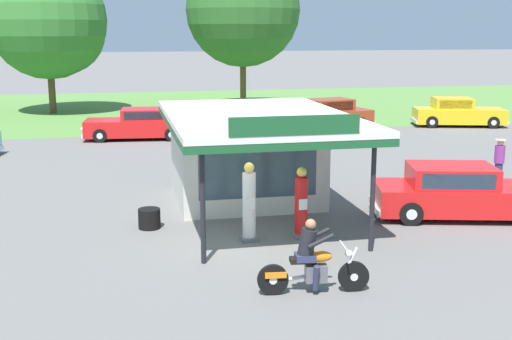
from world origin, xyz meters
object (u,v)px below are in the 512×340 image
at_px(featured_classic_sedan, 464,193).
at_px(bystander_standing_back_lot, 499,161).
at_px(parked_car_back_row_centre, 138,125).
at_px(spare_tire_stack, 149,219).
at_px(gas_pump_offside, 301,205).
at_px(parked_car_second_row_spare, 250,131).
at_px(parked_car_back_row_far_left, 325,116).
at_px(motorcycle_with_rider, 312,263).
at_px(gas_pump_nearside, 249,205).
at_px(parked_car_back_row_centre_left, 457,113).

xyz_separation_m(featured_classic_sedan, bystander_standing_back_lot, (3.05, 3.13, 0.19)).
bearing_deg(parked_car_back_row_centre, spare_tire_stack, -91.01).
xyz_separation_m(gas_pump_offside, spare_tire_stack, (-3.82, 1.59, -0.57)).
xyz_separation_m(featured_classic_sedan, parked_car_second_row_spare, (-3.64, 12.83, -0.01)).
bearing_deg(parked_car_back_row_far_left, parked_car_back_row_centre, -173.59).
distance_m(featured_classic_sedan, bystander_standing_back_lot, 4.37).
bearing_deg(parked_car_second_row_spare, spare_tire_stack, -113.59).
height_order(featured_classic_sedan, parked_car_back_row_centre, featured_classic_sedan).
relative_size(featured_classic_sedan, parked_car_second_row_spare, 1.07).
bearing_deg(parked_car_back_row_centre, motorcycle_with_rider, -82.34).
height_order(gas_pump_offside, parked_car_second_row_spare, gas_pump_offside).
height_order(gas_pump_nearside, bystander_standing_back_lot, gas_pump_nearside).
height_order(parked_car_back_row_far_left, bystander_standing_back_lot, bystander_standing_back_lot).
relative_size(featured_classic_sedan, parked_car_back_row_far_left, 0.98).
xyz_separation_m(gas_pump_offside, motorcycle_with_rider, (-0.81, -3.63, -0.19)).
relative_size(gas_pump_nearside, parked_car_back_row_far_left, 0.35).
relative_size(gas_pump_nearside, motorcycle_with_rider, 0.88).
xyz_separation_m(bystander_standing_back_lot, spare_tire_stack, (-11.95, -2.33, -0.62)).
relative_size(gas_pump_offside, parked_car_back_row_centre, 0.35).
relative_size(gas_pump_nearside, parked_car_back_row_centre, 0.38).
height_order(parked_car_back_row_far_left, parked_car_back_row_centre, parked_car_back_row_far_left).
bearing_deg(gas_pump_nearside, parked_car_back_row_far_left, 66.39).
distance_m(gas_pump_nearside, spare_tire_stack, 2.99).
bearing_deg(gas_pump_nearside, featured_classic_sedan, 7.03).
xyz_separation_m(parked_car_back_row_centre, parked_car_second_row_spare, (4.99, -3.13, -0.00)).
height_order(motorcycle_with_rider, parked_car_back_row_far_left, parked_car_back_row_far_left).
distance_m(gas_pump_offside, spare_tire_stack, 4.18).
xyz_separation_m(gas_pump_nearside, motorcycle_with_rider, (0.57, -3.63, -0.28)).
bearing_deg(bystander_standing_back_lot, gas_pump_nearside, -157.57).
bearing_deg(parked_car_back_row_far_left, bystander_standing_back_lot, -83.10).
distance_m(parked_car_back_row_centre_left, parked_car_second_row_spare, 13.25).
distance_m(parked_car_back_row_centre, bystander_standing_back_lot, 17.36).
bearing_deg(featured_classic_sedan, gas_pump_offside, -171.09).
distance_m(motorcycle_with_rider, parked_car_second_row_spare, 17.40).
bearing_deg(parked_car_back_row_centre_left, bystander_standing_back_lot, -113.68).
height_order(gas_pump_offside, parked_car_back_row_centre_left, gas_pump_offside).
bearing_deg(gas_pump_offside, parked_car_second_row_spare, 83.97).
relative_size(featured_classic_sedan, parked_car_back_row_centre_left, 1.06).
height_order(parked_car_back_row_centre_left, parked_car_second_row_spare, parked_car_back_row_centre_left).
bearing_deg(parked_car_back_row_far_left, gas_pump_offside, -109.82).
relative_size(motorcycle_with_rider, parked_car_back_row_centre_left, 0.43).
height_order(parked_car_back_row_far_left, parked_car_second_row_spare, parked_car_back_row_far_left).
bearing_deg(featured_classic_sedan, parked_car_back_row_far_left, 85.44).
bearing_deg(gas_pump_offside, parked_car_back_row_centre, 101.96).
height_order(motorcycle_with_rider, spare_tire_stack, motorcycle_with_rider).
bearing_deg(spare_tire_stack, bystander_standing_back_lot, 11.04).
distance_m(gas_pump_nearside, parked_car_second_row_spare, 13.92).
bearing_deg(gas_pump_offside, motorcycle_with_rider, -102.55).
relative_size(gas_pump_nearside, gas_pump_offside, 1.10).
bearing_deg(parked_car_second_row_spare, bystander_standing_back_lot, -55.39).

